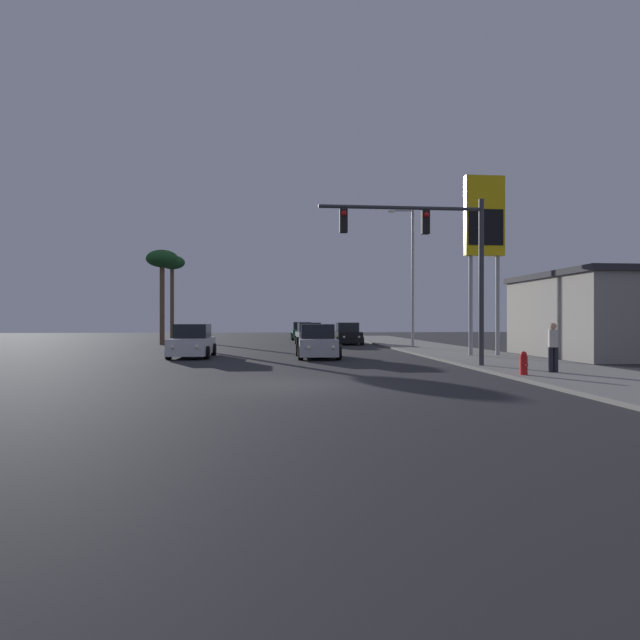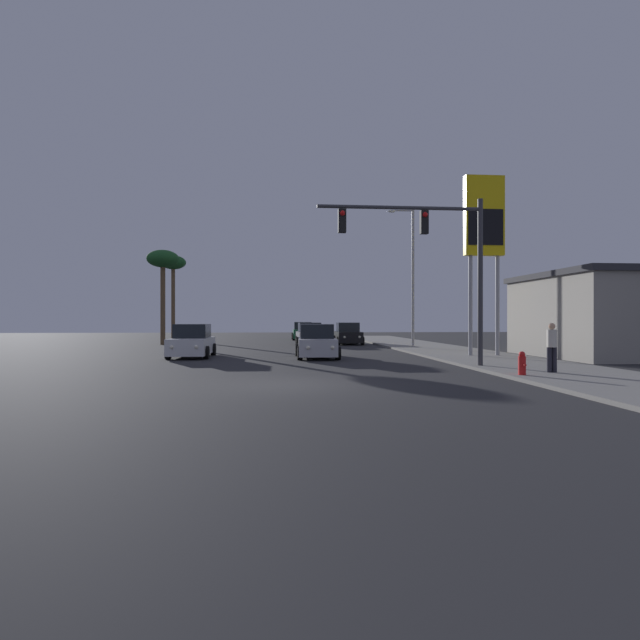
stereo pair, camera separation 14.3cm
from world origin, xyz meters
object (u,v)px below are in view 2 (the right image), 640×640
object	(u,v)px
car_green	(303,332)
gas_station_sign	(484,226)
car_black	(348,334)
car_grey	(310,335)
traffic_light_mast	(435,248)
fire_hydrant	(522,364)
car_silver	(317,343)
palm_tree_mid	(163,263)
street_lamp	(411,270)
palm_tree_far	(173,267)
pedestrian_on_sidewalk	(552,345)
car_white	(192,342)

from	to	relation	value
car_green	gas_station_sign	world-z (taller)	gas_station_sign
car_black	car_grey	size ratio (longest dim) A/B	1.00
traffic_light_mast	fire_hydrant	distance (m)	5.68
car_green	traffic_light_mast	xyz separation A→B (m)	(3.73, -28.13, 3.92)
car_silver	car_black	bearing A→B (deg)	-102.29
car_grey	palm_tree_mid	bearing A→B (deg)	-6.19
street_lamp	palm_tree_far	xyz separation A→B (m)	(-18.58, 16.97, 1.85)
car_black	fire_hydrant	size ratio (longest dim) A/B	5.70
car_green	gas_station_sign	distance (m)	24.83
street_lamp	palm_tree_far	size ratio (longest dim) A/B	1.12
gas_station_sign	palm_tree_mid	distance (m)	23.87
car_green	pedestrian_on_sidewalk	size ratio (longest dim) A/B	2.59
traffic_light_mast	fire_hydrant	world-z (taller)	traffic_light_mast
street_lamp	pedestrian_on_sidewalk	size ratio (longest dim) A/B	5.39
car_grey	pedestrian_on_sidewalk	bearing A→B (deg)	105.75
fire_hydrant	palm_tree_mid	world-z (taller)	palm_tree_mid
car_white	gas_station_sign	distance (m)	15.84
car_white	gas_station_sign	xyz separation A→B (m)	(14.65, -1.49, 5.86)
car_white	street_lamp	bearing A→B (deg)	-154.96
gas_station_sign	car_green	bearing A→B (deg)	109.27
traffic_light_mast	gas_station_sign	distance (m)	7.10
gas_station_sign	fire_hydrant	bearing A→B (deg)	-105.68
car_white	traffic_light_mast	xyz separation A→B (m)	(10.41, -6.84, 3.92)
car_black	fire_hydrant	world-z (taller)	car_black
palm_tree_far	car_silver	bearing A→B (deg)	-63.50
car_silver	palm_tree_mid	size ratio (longest dim) A/B	0.60
fire_hydrant	gas_station_sign	bearing A→B (deg)	74.32
palm_tree_far	pedestrian_on_sidewalk	bearing A→B (deg)	-59.38
car_black	car_silver	xyz separation A→B (m)	(-3.48, -13.52, 0.00)
car_green	palm_tree_mid	xyz separation A→B (m)	(-11.04, -8.35, 5.44)
car_black	palm_tree_mid	world-z (taller)	palm_tree_mid
car_silver	palm_tree_far	bearing A→B (deg)	-61.35
palm_tree_mid	traffic_light_mast	bearing A→B (deg)	-53.27
car_black	street_lamp	world-z (taller)	street_lamp
palm_tree_mid	car_green	bearing A→B (deg)	37.11
car_silver	gas_station_sign	bearing A→B (deg)	178.47
car_silver	gas_station_sign	world-z (taller)	gas_station_sign
palm_tree_far	gas_station_sign	bearing A→B (deg)	-50.29
traffic_light_mast	car_grey	bearing A→B (deg)	100.97
gas_station_sign	fire_hydrant	xyz separation A→B (m)	(-2.45, -8.73, -6.13)
car_silver	street_lamp	size ratio (longest dim) A/B	0.48
car_grey	traffic_light_mast	world-z (taller)	traffic_light_mast
gas_station_sign	palm_tree_mid	world-z (taller)	gas_station_sign
car_silver	car_grey	bearing A→B (deg)	-89.90
car_grey	car_white	distance (m)	13.84
pedestrian_on_sidewalk	palm_tree_mid	size ratio (longest dim) A/B	0.23
car_green	palm_tree_far	xyz separation A→B (m)	(-12.32, 1.65, 6.21)
street_lamp	palm_tree_far	bearing A→B (deg)	137.59
car_white	fire_hydrant	xyz separation A→B (m)	(12.19, -10.22, -0.27)
traffic_light_mast	pedestrian_on_sidewalk	bearing A→B (deg)	-40.44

